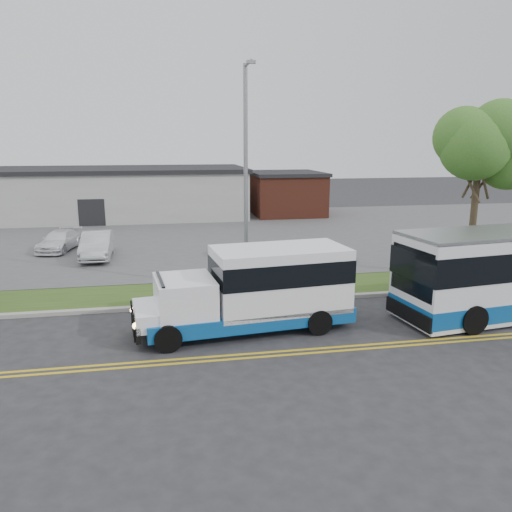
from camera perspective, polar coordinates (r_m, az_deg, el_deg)
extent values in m
plane|color=#28282B|center=(19.35, -8.60, -6.88)|extent=(140.00, 140.00, 0.00)
cube|color=gold|center=(15.77, -8.07, -11.54)|extent=(70.00, 0.12, 0.01)
cube|color=gold|center=(15.50, -8.02, -12.00)|extent=(70.00, 0.12, 0.01)
cube|color=#9E9B93|center=(20.36, -8.73, -5.65)|extent=(80.00, 0.30, 0.15)
cube|color=#2F4818|center=(22.08, -8.89, -4.24)|extent=(80.00, 3.30, 0.10)
cube|color=#4C4C4F|center=(35.81, -9.62, 2.32)|extent=(80.00, 25.00, 0.10)
cube|color=#9E9E99|center=(45.78, -17.54, 6.65)|extent=(25.00, 10.00, 4.00)
cube|color=black|center=(45.62, -17.73, 9.36)|extent=(25.40, 10.40, 0.35)
cube|color=black|center=(41.00, -18.25, 4.67)|extent=(2.00, 0.15, 2.20)
cube|color=brown|center=(45.80, 3.41, 6.97)|extent=(6.00, 7.00, 3.60)
cube|color=black|center=(45.64, 3.44, 9.40)|extent=(6.30, 7.30, 0.30)
cylinder|color=#3D2E21|center=(25.99, 23.48, 2.92)|extent=(0.32, 0.32, 4.76)
ellipsoid|color=#3C6B25|center=(25.68, 24.24, 11.16)|extent=(5.20, 5.20, 4.42)
cylinder|color=gray|center=(21.37, -1.18, 8.47)|extent=(0.18, 0.18, 9.50)
cylinder|color=gray|center=(20.83, -0.91, 21.18)|extent=(0.12, 1.40, 0.12)
cube|color=gray|center=(20.19, -0.57, 21.30)|extent=(0.35, 0.18, 0.12)
cube|color=#0D4C93|center=(17.70, -0.89, -6.63)|extent=(7.39, 3.17, 0.53)
cube|color=white|center=(17.67, 2.72, -2.56)|extent=(4.87, 2.90, 2.22)
cube|color=black|center=(17.57, 2.74, -1.39)|extent=(4.90, 2.94, 0.79)
cube|color=white|center=(17.00, -8.14, -4.59)|extent=(2.13, 2.46, 1.27)
cube|color=black|center=(16.85, -10.83, -4.10)|extent=(0.31, 2.01, 0.95)
cube|color=white|center=(17.05, -11.96, -6.57)|extent=(1.28, 2.26, 0.58)
cube|color=black|center=(17.13, -13.51, -7.68)|extent=(0.38, 2.17, 0.53)
sphere|color=#FFD88C|center=(16.30, -13.58, -7.77)|extent=(0.23, 0.23, 0.21)
sphere|color=#FFD88C|center=(17.79, -13.87, -6.02)|extent=(0.23, 0.23, 0.21)
cylinder|color=black|center=(16.18, -10.03, -9.28)|extent=(0.91, 0.39, 0.89)
cylinder|color=black|center=(18.31, -10.88, -6.66)|extent=(0.91, 0.39, 0.89)
cylinder|color=black|center=(17.45, 7.22, -7.51)|extent=(0.91, 0.39, 0.89)
cylinder|color=black|center=(19.43, 4.52, -5.30)|extent=(0.91, 0.39, 0.89)
cube|color=black|center=(18.42, 17.50, -1.72)|extent=(0.41, 2.46, 1.72)
cube|color=black|center=(18.82, 17.00, -6.33)|extent=(0.46, 2.68, 0.54)
cylinder|color=black|center=(18.91, 23.56, -6.67)|extent=(1.06, 0.47, 1.03)
cylinder|color=black|center=(20.76, 19.01, -4.58)|extent=(1.06, 0.47, 1.03)
imported|color=silver|center=(29.49, -17.71, 1.21)|extent=(1.65, 4.53, 1.49)
imported|color=white|center=(32.35, -21.56, 1.64)|extent=(2.47, 4.33, 1.18)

